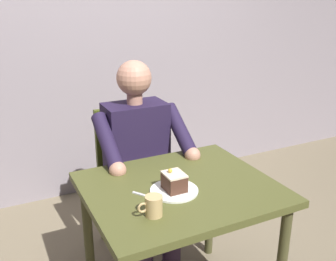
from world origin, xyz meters
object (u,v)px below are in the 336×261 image
Objects in this scene: coffee_cup at (153,206)px; cake_slice at (174,181)px; dining_table at (180,203)px; dessert_spoon at (146,199)px; chair at (131,172)px; seated_person at (141,162)px.

cake_slice is at bearing -139.69° from coffee_cup.
coffee_cup reaches higher than dining_table.
coffee_cup is at bearing 79.60° from dessert_spoon.
chair is at bearing -104.73° from coffee_cup.
seated_person is at bearing -95.72° from cake_slice.
coffee_cup is at bearing 75.27° from chair.
seated_person is at bearing -90.00° from dining_table.
dining_table is at bearing -143.69° from cake_slice.
chair is at bearing -90.00° from dining_table.
chair is 0.74× the size of seated_person.
chair is at bearing -90.00° from seated_person.
seated_person is 0.72m from coffee_cup.
seated_person reaches higher than dining_table.
coffee_cup is at bearing 39.39° from dining_table.
coffee_cup is at bearing 40.31° from cake_slice.
chair is at bearing -105.52° from dessert_spoon.
chair is (0.00, -0.66, -0.12)m from dining_table.
dining_table is 0.98× the size of chair.
cake_slice is 0.22m from coffee_cup.
cake_slice reaches higher than coffee_cup.
coffee_cup is at bearing 71.68° from seated_person.
seated_person reaches higher than dessert_spoon.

